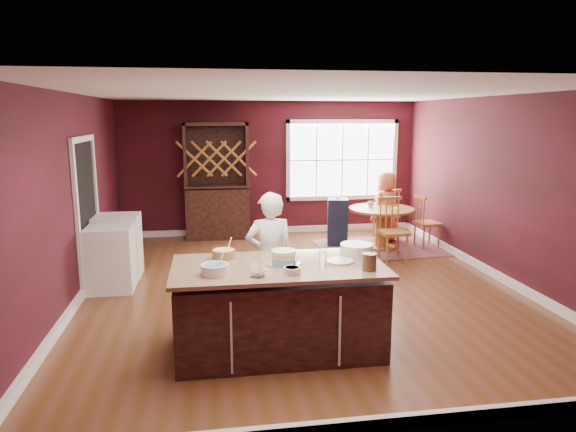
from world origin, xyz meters
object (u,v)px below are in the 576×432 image
(layer_cake, at_px, (284,257))
(toddler, at_px, (337,203))
(kitchen_island, at_px, (279,310))
(high_chair, at_px, (338,221))
(hutch, at_px, (217,181))
(chair_east, at_px, (427,221))
(chair_south, at_px, (393,229))
(baker, at_px, (270,258))
(dining_table, at_px, (381,220))
(chair_north, at_px, (386,213))
(dryer, at_px, (118,246))
(washer, at_px, (110,259))
(seated_woman, at_px, (386,207))

(layer_cake, bearing_deg, toddler, 68.82)
(layer_cake, bearing_deg, kitchen_island, -156.30)
(high_chair, bearing_deg, hutch, 168.61)
(chair_east, bearing_deg, chair_south, 122.08)
(baker, relative_size, high_chair, 1.69)
(dining_table, distance_m, high_chair, 0.82)
(chair_south, relative_size, chair_north, 1.06)
(kitchen_island, distance_m, dining_table, 4.57)
(high_chair, relative_size, dryer, 0.98)
(dining_table, relative_size, washer, 1.31)
(kitchen_island, relative_size, seated_woman, 1.58)
(layer_cake, bearing_deg, seated_woman, 58.61)
(dining_table, xyz_separation_m, high_chair, (-0.73, 0.35, -0.07))
(dining_table, distance_m, layer_cake, 4.54)
(high_chair, relative_size, toddler, 3.56)
(seated_woman, bearing_deg, hutch, -44.98)
(washer, xyz_separation_m, dryer, (0.00, 0.64, 0.02))
(layer_cake, height_order, chair_north, layer_cake)
(dining_table, bearing_deg, dryer, -167.38)
(toddler, bearing_deg, hutch, 156.76)
(toddler, distance_m, hutch, 2.42)
(chair_east, distance_m, chair_north, 0.92)
(chair_south, bearing_deg, chair_north, 70.96)
(layer_cake, bearing_deg, chair_east, 49.41)
(dining_table, xyz_separation_m, seated_woman, (0.26, 0.47, 0.15))
(dining_table, distance_m, toddler, 0.87)
(baker, relative_size, hutch, 0.68)
(kitchen_island, relative_size, high_chair, 2.32)
(toddler, xyz_separation_m, dryer, (-3.74, -1.36, -0.34))
(dining_table, xyz_separation_m, washer, (-4.49, -1.65, -0.08))
(layer_cake, height_order, chair_east, layer_cake)
(kitchen_island, bearing_deg, washer, 132.80)
(chair_north, xyz_separation_m, high_chair, (-1.07, -0.35, -0.05))
(dining_table, height_order, chair_north, chair_north)
(hutch, height_order, dryer, hutch)
(dining_table, bearing_deg, hutch, 156.31)
(high_chair, distance_m, toddler, 0.35)
(chair_north, bearing_deg, toddler, -13.51)
(dining_table, bearing_deg, layer_cake, -121.71)
(kitchen_island, distance_m, baker, 0.83)
(dining_table, relative_size, dryer, 1.26)
(dining_table, relative_size, seated_woman, 0.87)
(chair_east, relative_size, chair_north, 0.97)
(hutch, bearing_deg, high_chair, -22.97)
(chair_north, height_order, high_chair, chair_north)
(chair_north, height_order, seated_woman, seated_woman)
(seated_woman, bearing_deg, chair_east, 109.46)
(baker, relative_size, chair_north, 1.53)
(kitchen_island, distance_m, chair_south, 3.83)
(toddler, relative_size, dryer, 0.28)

